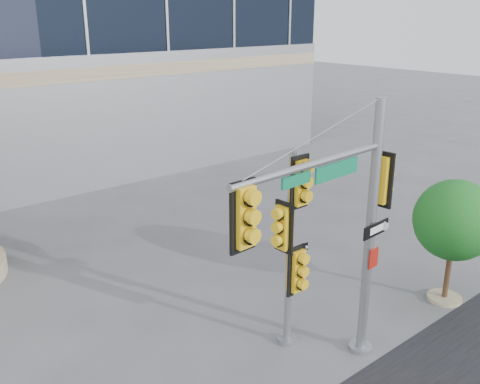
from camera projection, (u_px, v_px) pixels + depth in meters
ground at (280, 341)px, 13.23m from camera, size 120.00×120.00×0.00m
main_signal_pole at (343, 215)px, 10.98m from camera, size 4.72×0.70×6.07m
secondary_signal_pole at (292, 237)px, 12.16m from camera, size 0.84×0.62×4.88m
street_tree at (455, 223)px, 14.44m from camera, size 2.26×2.21×3.53m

